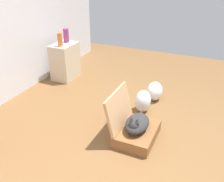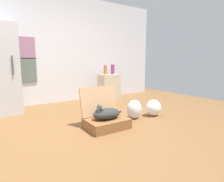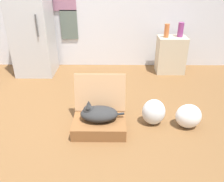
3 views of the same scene
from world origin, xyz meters
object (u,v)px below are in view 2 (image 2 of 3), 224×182
Objects in this scene: cat at (106,113)px; plastic_bag_white at (134,109)px; side_table at (109,87)px; plastic_bag_clear at (153,108)px; vase_short at (113,69)px; suitcase_base at (107,123)px; vase_tall at (105,70)px.

plastic_bag_white is at bearing 11.63° from cat.
plastic_bag_clear is at bearing -94.83° from side_table.
vase_short is (0.69, 1.74, 0.63)m from plastic_bag_white.
plastic_bag_white is 1.82m from side_table.
suitcase_base is at bearing -1.87° from cat.
cat is at bearing -176.07° from plastic_bag_clear.
cat is 2.05× the size of vase_short.
suitcase_base is at bearing -176.01° from plastic_bag_clear.
cat reaches higher than plastic_bag_clear.
plastic_bag_clear is 1.94m from vase_short.
side_table is 2.81× the size of vase_tall.
vase_short is at bearing 8.30° from side_table.
plastic_bag_clear is (1.09, 0.07, -0.08)m from cat.
side_table is at bearing -171.70° from vase_short.
cat is at bearing -125.98° from vase_short.
cat is at bearing 178.13° from suitcase_base.
cat is at bearing -123.61° from side_table.
suitcase_base is 0.68m from plastic_bag_white.
vase_short is (0.26, 0.04, 0.01)m from vase_tall.
vase_tall is at bearing -170.86° from side_table.
vase_short reaches higher than suitcase_base.
vase_tall is (0.44, 1.70, 0.62)m from plastic_bag_white.
cat is 2.22m from vase_tall.
suitcase_base is 2.02× the size of plastic_bag_clear.
vase_tall is at bearing 75.63° from plastic_bag_white.
vase_tall is at bearing -171.28° from vase_short.
side_table is (1.23, 1.86, 0.26)m from suitcase_base.
plastic_bag_clear is (0.41, -0.06, -0.02)m from plastic_bag_white.
vase_tall is (1.11, 1.84, 0.55)m from cat.
plastic_bag_clear is 1.22× the size of vase_short.
suitcase_base is 2.26m from vase_tall.
plastic_bag_white is 0.51× the size of side_table.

